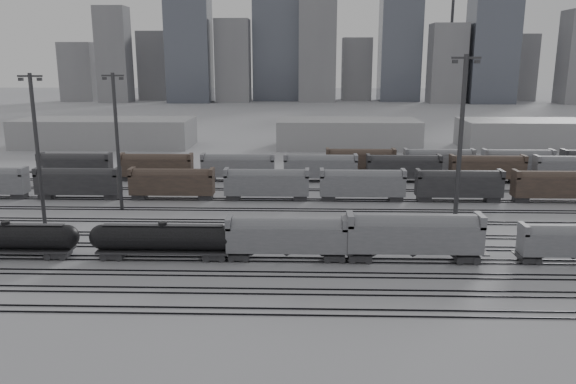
{
  "coord_description": "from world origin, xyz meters",
  "views": [
    {
      "loc": [
        -2.33,
        -65.45,
        24.41
      ],
      "look_at": [
        -4.88,
        21.33,
        4.0
      ],
      "focal_mm": 35.0,
      "sensor_mm": 36.0,
      "label": 1
    }
  ],
  "objects_px": {
    "hopper_car_c": "(575,240)",
    "light_mast_a": "(37,146)",
    "tank_car_b": "(163,239)",
    "hopper_car_a": "(287,235)",
    "hopper_car_b": "(414,233)",
    "tank_car_a": "(7,238)",
    "light_mast_c": "(461,140)"
  },
  "relations": [
    {
      "from": "hopper_car_c",
      "to": "tank_car_b",
      "type": "bearing_deg",
      "value": 180.0
    },
    {
      "from": "tank_car_b",
      "to": "tank_car_a",
      "type": "bearing_deg",
      "value": 180.0
    },
    {
      "from": "hopper_car_a",
      "to": "light_mast_c",
      "type": "relative_size",
      "value": 0.59
    },
    {
      "from": "tank_car_b",
      "to": "hopper_car_c",
      "type": "bearing_deg",
      "value": 0.0
    },
    {
      "from": "tank_car_b",
      "to": "light_mast_c",
      "type": "bearing_deg",
      "value": 18.45
    },
    {
      "from": "hopper_car_c",
      "to": "light_mast_c",
      "type": "relative_size",
      "value": 0.53
    },
    {
      "from": "hopper_car_a",
      "to": "light_mast_a",
      "type": "bearing_deg",
      "value": 158.74
    },
    {
      "from": "hopper_car_c",
      "to": "tank_car_a",
      "type": "bearing_deg",
      "value": 180.0
    },
    {
      "from": "tank_car_a",
      "to": "tank_car_b",
      "type": "xyz_separation_m",
      "value": [
        19.87,
        0.0,
        0.04
      ]
    },
    {
      "from": "light_mast_c",
      "to": "light_mast_a",
      "type": "bearing_deg",
      "value": 178.8
    },
    {
      "from": "hopper_car_a",
      "to": "tank_car_b",
      "type": "bearing_deg",
      "value": 180.0
    },
    {
      "from": "hopper_car_b",
      "to": "hopper_car_c",
      "type": "bearing_deg",
      "value": 0.0
    },
    {
      "from": "tank_car_a",
      "to": "hopper_car_b",
      "type": "height_order",
      "value": "hopper_car_b"
    },
    {
      "from": "hopper_car_c",
      "to": "hopper_car_b",
      "type": "bearing_deg",
      "value": -180.0
    },
    {
      "from": "light_mast_a",
      "to": "hopper_car_b",
      "type": "bearing_deg",
      "value": -15.32
    },
    {
      "from": "tank_car_a",
      "to": "hopper_car_c",
      "type": "distance_m",
      "value": 70.69
    },
    {
      "from": "tank_car_a",
      "to": "light_mast_a",
      "type": "distance_m",
      "value": 17.44
    },
    {
      "from": "tank_car_b",
      "to": "light_mast_c",
      "type": "distance_m",
      "value": 43.21
    },
    {
      "from": "hopper_car_a",
      "to": "hopper_car_c",
      "type": "distance_m",
      "value": 35.38
    },
    {
      "from": "hopper_car_a",
      "to": "hopper_car_b",
      "type": "height_order",
      "value": "hopper_car_b"
    },
    {
      "from": "light_mast_a",
      "to": "light_mast_c",
      "type": "distance_m",
      "value": 61.66
    },
    {
      "from": "tank_car_b",
      "to": "hopper_car_b",
      "type": "xyz_separation_m",
      "value": [
        31.15,
        -0.0,
        1.0
      ]
    },
    {
      "from": "hopper_car_c",
      "to": "light_mast_a",
      "type": "relative_size",
      "value": 0.59
    },
    {
      "from": "hopper_car_a",
      "to": "hopper_car_c",
      "type": "relative_size",
      "value": 1.12
    },
    {
      "from": "tank_car_a",
      "to": "light_mast_a",
      "type": "bearing_deg",
      "value": 98.05
    },
    {
      "from": "tank_car_b",
      "to": "light_mast_c",
      "type": "xyz_separation_m",
      "value": [
        39.7,
        13.25,
        10.73
      ]
    },
    {
      "from": "hopper_car_c",
      "to": "hopper_car_a",
      "type": "bearing_deg",
      "value": 180.0
    },
    {
      "from": "hopper_car_c",
      "to": "light_mast_c",
      "type": "bearing_deg",
      "value": 130.01
    },
    {
      "from": "hopper_car_a",
      "to": "hopper_car_b",
      "type": "xyz_separation_m",
      "value": [
        15.71,
        -0.0,
        0.36
      ]
    },
    {
      "from": "hopper_car_b",
      "to": "light_mast_a",
      "type": "distance_m",
      "value": 55.66
    },
    {
      "from": "tank_car_b",
      "to": "light_mast_a",
      "type": "distance_m",
      "value": 27.92
    },
    {
      "from": "hopper_car_a",
      "to": "light_mast_c",
      "type": "bearing_deg",
      "value": 28.64
    }
  ]
}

